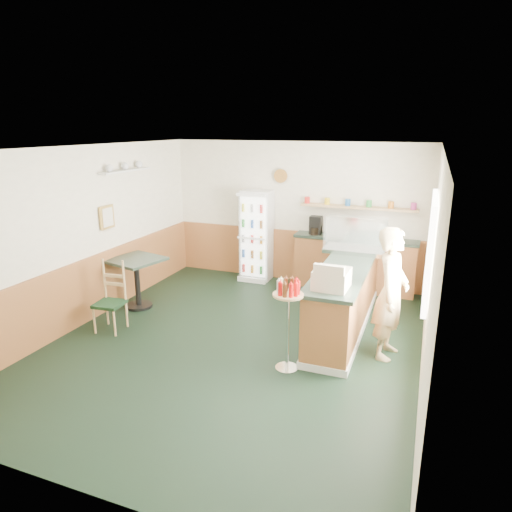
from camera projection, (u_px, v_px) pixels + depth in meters
The scene contains 13 objects.
ground at pixel (235, 342), 6.50m from camera, with size 6.00×6.00×0.00m, color black.
room_envelope at pixel (239, 226), 6.82m from camera, with size 5.04×6.02×2.72m.
service_counter at pixel (345, 299), 6.88m from camera, with size 0.68×3.01×1.01m.
back_counter at pixel (353, 262), 8.46m from camera, with size 2.24×0.42×1.69m.
drinks_fridge at pixel (256, 236), 8.97m from camera, with size 0.58×0.52×1.77m.
display_case at pixel (356, 236), 7.29m from camera, with size 0.96×0.50×0.55m.
cash_register at pixel (332, 279), 5.70m from camera, with size 0.42×0.44×0.24m, color beige.
shopkeeper at pixel (391, 294), 5.91m from camera, with size 0.59×0.42×1.76m, color tan.
condiment_stand at pixel (288, 309), 5.57m from camera, with size 0.38×0.38×1.18m.
newspaper_rack at pixel (325, 288), 7.20m from camera, with size 0.09×0.47×0.55m.
cafe_table at pixel (137, 273), 7.60m from camera, with size 0.94×0.94×0.86m.
cafe_chair at pixel (112, 294), 6.82m from camera, with size 0.43×0.43×1.06m.
dog_doorstop at pixel (309, 324), 6.78m from camera, with size 0.22×0.29×0.27m.
Camera 1 is at (2.40, -5.41, 2.98)m, focal length 32.00 mm.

